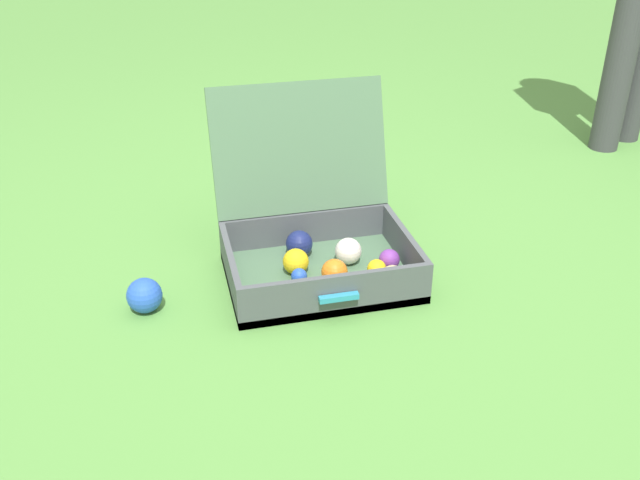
{
  "coord_description": "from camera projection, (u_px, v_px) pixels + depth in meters",
  "views": [
    {
      "loc": [
        -0.46,
        -1.74,
        1.13
      ],
      "look_at": [
        -0.03,
        0.01,
        0.13
      ],
      "focal_mm": 39.67,
      "sensor_mm": 36.0,
      "label": 1
    }
  ],
  "objects": [
    {
      "name": "open_suitcase",
      "position": [
        318.0,
        236.0,
        2.12
      ],
      "size": [
        0.55,
        0.56,
        0.51
      ],
      "color": "#4C7051",
      "rests_on": "ground"
    },
    {
      "name": "stray_ball_on_grass",
      "position": [
        144.0,
        295.0,
        1.95
      ],
      "size": [
        0.1,
        0.1,
        0.1
      ],
      "primitive_type": "sphere",
      "color": "blue",
      "rests_on": "ground"
    },
    {
      "name": "ground_plane",
      "position": [
        332.0,
        279.0,
        2.12
      ],
      "size": [
        16.0,
        16.0,
        0.0
      ],
      "primitive_type": "plane",
      "color": "#569342"
    }
  ]
}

